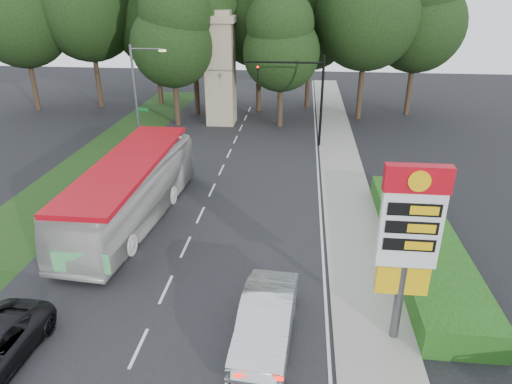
# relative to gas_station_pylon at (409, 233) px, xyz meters

# --- Properties ---
(ground) EXTENTS (120.00, 120.00, 0.00)m
(ground) POSITION_rel_gas_station_pylon_xyz_m (-9.20, -1.99, -4.45)
(ground) COLOR black
(ground) RESTS_ON ground
(road_surface) EXTENTS (14.00, 80.00, 0.02)m
(road_surface) POSITION_rel_gas_station_pylon_xyz_m (-9.20, 10.01, -4.44)
(road_surface) COLOR black
(road_surface) RESTS_ON ground
(sidewalk_right) EXTENTS (3.00, 80.00, 0.12)m
(sidewalk_right) POSITION_rel_gas_station_pylon_xyz_m (-0.70, 10.01, -4.39)
(sidewalk_right) COLOR gray
(sidewalk_right) RESTS_ON ground
(grass_verge_left) EXTENTS (5.00, 50.00, 0.02)m
(grass_verge_left) POSITION_rel_gas_station_pylon_xyz_m (-18.70, 16.01, -4.44)
(grass_verge_left) COLOR #193814
(grass_verge_left) RESTS_ON ground
(hedge) EXTENTS (3.00, 14.00, 1.20)m
(hedge) POSITION_rel_gas_station_pylon_xyz_m (2.30, 6.01, -3.85)
(hedge) COLOR #174512
(hedge) RESTS_ON ground
(gas_station_pylon) EXTENTS (2.10, 0.45, 6.85)m
(gas_station_pylon) POSITION_rel_gas_station_pylon_xyz_m (0.00, 0.00, 0.00)
(gas_station_pylon) COLOR #59595E
(gas_station_pylon) RESTS_ON ground
(traffic_signal_mast) EXTENTS (6.10, 0.35, 7.20)m
(traffic_signal_mast) POSITION_rel_gas_station_pylon_xyz_m (-3.52, 22.00, 0.22)
(traffic_signal_mast) COLOR black
(traffic_signal_mast) RESTS_ON ground
(streetlight_signs) EXTENTS (2.75, 0.98, 8.00)m
(streetlight_signs) POSITION_rel_gas_station_pylon_xyz_m (-16.19, 20.01, -0.01)
(streetlight_signs) COLOR #59595E
(streetlight_signs) RESTS_ON ground
(monument) EXTENTS (3.00, 3.00, 10.05)m
(monument) POSITION_rel_gas_station_pylon_xyz_m (-11.20, 28.01, 0.66)
(monument) COLOR gray
(monument) RESTS_ON ground
(tree_far_west) EXTENTS (8.96, 8.96, 17.60)m
(tree_far_west) POSITION_rel_gas_station_pylon_xyz_m (-31.20, 31.01, 6.24)
(tree_far_west) COLOR #2D2116
(tree_far_west) RESTS_ON ground
(tree_west_near) EXTENTS (8.40, 8.40, 16.50)m
(tree_west_near) POSITION_rel_gas_station_pylon_xyz_m (-19.20, 35.01, 5.57)
(tree_west_near) COLOR #2D2116
(tree_west_near) RESTS_ON ground
(tree_east_near) EXTENTS (8.12, 8.12, 15.95)m
(tree_east_near) POSITION_rel_gas_station_pylon_xyz_m (-3.20, 35.01, 5.23)
(tree_east_near) COLOR #2D2116
(tree_east_near) RESTS_ON ground
(tree_far_east) EXTENTS (8.68, 8.68, 17.05)m
(tree_far_east) POSITION_rel_gas_station_pylon_xyz_m (6.80, 33.01, 5.90)
(tree_far_east) COLOR #2D2116
(tree_far_east) RESTS_ON ground
(tree_monument_left) EXTENTS (7.28, 7.28, 14.30)m
(tree_monument_left) POSITION_rel_gas_station_pylon_xyz_m (-15.20, 27.01, 4.23)
(tree_monument_left) COLOR #2D2116
(tree_monument_left) RESTS_ON ground
(tree_monument_right) EXTENTS (6.72, 6.72, 13.20)m
(tree_monument_right) POSITION_rel_gas_station_pylon_xyz_m (-5.70, 27.51, 3.56)
(tree_monument_right) COLOR #2D2116
(tree_monument_right) RESTS_ON ground
(transit_bus) EXTENTS (3.96, 12.91, 3.54)m
(transit_bus) POSITION_rel_gas_station_pylon_xyz_m (-12.70, 8.01, -2.68)
(transit_bus) COLOR silver
(transit_bus) RESTS_ON ground
(sedan_silver) EXTENTS (2.21, 5.47, 1.77)m
(sedan_silver) POSITION_rel_gas_station_pylon_xyz_m (-4.69, -0.56, -3.57)
(sedan_silver) COLOR #B8BCC1
(sedan_silver) RESTS_ON ground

